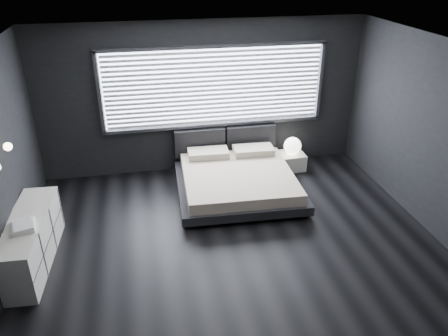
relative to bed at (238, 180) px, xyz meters
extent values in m
plane|color=black|center=(-0.39, -1.59, -0.25)|extent=(6.00, 6.00, 0.00)
plane|color=silver|center=(-0.39, -1.59, 2.55)|extent=(6.00, 6.00, 0.00)
cube|color=black|center=(-0.39, 1.16, 1.15)|extent=(6.00, 0.04, 2.80)
cube|color=black|center=(-0.39, -4.34, 1.15)|extent=(6.00, 0.04, 2.80)
cube|color=black|center=(2.61, -1.59, 1.15)|extent=(0.04, 5.50, 2.80)
cube|color=white|center=(-0.19, 1.14, 1.36)|extent=(4.00, 0.02, 1.38)
cube|color=#47474C|center=(-2.23, 1.11, 1.36)|extent=(0.06, 0.08, 1.48)
cube|color=#47474C|center=(1.85, 1.11, 1.36)|extent=(0.06, 0.08, 1.48)
cube|color=#47474C|center=(-0.19, 1.11, 2.09)|extent=(4.14, 0.08, 0.06)
cube|color=#47474C|center=(-0.19, 1.11, 0.63)|extent=(4.14, 0.08, 0.06)
cube|color=silver|center=(-0.19, 1.08, 1.36)|extent=(3.94, 0.03, 1.32)
cube|color=black|center=(-0.50, 1.05, 0.32)|extent=(0.96, 0.16, 0.52)
cube|color=black|center=(0.50, 1.05, 0.32)|extent=(0.96, 0.16, 0.52)
cylinder|color=silver|center=(-3.34, -0.94, 1.35)|extent=(0.10, 0.02, 0.02)
sphere|color=#FFE5B7|center=(-3.27, -0.94, 1.35)|extent=(0.11, 0.11, 0.11)
cube|color=black|center=(-0.94, -0.81, -0.21)|extent=(0.12, 0.12, 0.08)
cube|color=black|center=(0.86, -0.89, -0.21)|extent=(0.12, 0.12, 0.08)
cube|color=black|center=(-0.87, 0.81, -0.21)|extent=(0.12, 0.12, 0.08)
cube|color=black|center=(0.94, 0.73, -0.21)|extent=(0.12, 0.12, 0.08)
cube|color=black|center=(0.00, -0.04, -0.10)|extent=(2.18, 2.09, 0.15)
cube|color=#C5B29C|center=(0.00, -0.04, 0.07)|extent=(1.94, 1.94, 0.19)
cube|color=#BDB49F|center=(-0.40, 0.72, 0.23)|extent=(0.76, 0.43, 0.12)
cube|color=#BDB49F|center=(0.46, 0.68, 0.23)|extent=(0.76, 0.43, 0.12)
cube|color=white|center=(1.22, 0.74, -0.09)|extent=(0.55, 0.47, 0.32)
sphere|color=white|center=(1.25, 0.73, 0.23)|extent=(0.33, 0.33, 0.33)
cube|color=white|center=(-3.17, -1.28, 0.10)|extent=(0.59, 1.76, 0.69)
cube|color=#47474C|center=(-2.93, -1.30, 0.10)|extent=(0.11, 1.71, 0.67)
cube|color=white|center=(-3.16, -1.48, 0.46)|extent=(0.34, 0.41, 0.04)
cube|color=white|center=(-3.15, -1.50, 0.50)|extent=(0.32, 0.38, 0.03)
camera|label=1|loc=(-1.57, -6.51, 3.64)|focal=35.00mm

